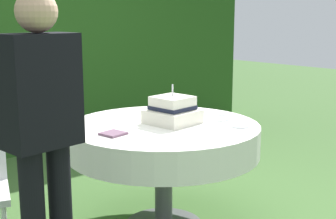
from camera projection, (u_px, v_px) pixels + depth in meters
foliage_hedge at (8, 24)px, 4.95m from camera, size 6.68×0.48×2.78m
cake_table at (163, 140)px, 3.22m from camera, size 1.32×1.32×0.75m
wedding_cake at (172, 111)px, 3.22m from camera, size 0.34×0.35×0.27m
serving_plate_near at (222, 114)px, 3.51m from camera, size 0.10×0.10×0.01m
serving_plate_far at (240, 126)px, 3.13m from camera, size 0.13×0.13×0.01m
serving_plate_left at (220, 119)px, 3.33m from camera, size 0.13×0.13×0.01m
napkin_stack at (113, 134)px, 2.92m from camera, size 0.16×0.16×0.01m
standing_person at (43, 131)px, 2.29m from camera, size 0.38×0.24×1.60m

